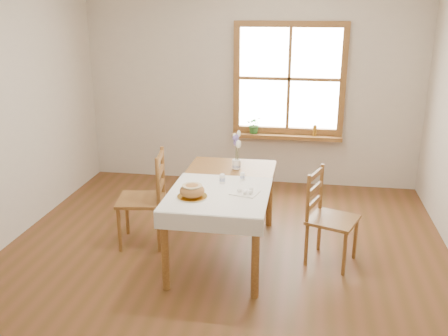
{
  "coord_description": "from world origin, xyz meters",
  "views": [
    {
      "loc": [
        0.75,
        -4.14,
        2.39
      ],
      "look_at": [
        0.0,
        0.3,
        0.9
      ],
      "focal_mm": 40.0,
      "sensor_mm": 36.0,
      "label": 1
    }
  ],
  "objects_px": {
    "dining_table": "(224,191)",
    "chair_right": "(333,218)",
    "bread_plate": "(192,197)",
    "chair_left": "(141,198)",
    "flower_vase": "(236,165)"
  },
  "relations": [
    {
      "from": "dining_table",
      "to": "chair_right",
      "type": "xyz_separation_m",
      "value": [
        1.05,
        -0.01,
        -0.21
      ]
    },
    {
      "from": "chair_right",
      "to": "bread_plate",
      "type": "xyz_separation_m",
      "value": [
        -1.26,
        -0.44,
        0.31
      ]
    },
    {
      "from": "dining_table",
      "to": "chair_right",
      "type": "bearing_deg",
      "value": -0.44
    },
    {
      "from": "dining_table",
      "to": "chair_left",
      "type": "xyz_separation_m",
      "value": [
        -0.88,
        0.09,
        -0.17
      ]
    },
    {
      "from": "dining_table",
      "to": "bread_plate",
      "type": "xyz_separation_m",
      "value": [
        -0.21,
        -0.45,
        0.1
      ]
    },
    {
      "from": "chair_left",
      "to": "bread_plate",
      "type": "xyz_separation_m",
      "value": [
        0.67,
        -0.54,
        0.27
      ]
    },
    {
      "from": "chair_left",
      "to": "chair_right",
      "type": "xyz_separation_m",
      "value": [
        1.92,
        -0.1,
        -0.04
      ]
    },
    {
      "from": "bread_plate",
      "to": "flower_vase",
      "type": "relative_size",
      "value": 2.68
    },
    {
      "from": "dining_table",
      "to": "chair_left",
      "type": "bearing_deg",
      "value": 174.1
    },
    {
      "from": "chair_right",
      "to": "chair_left",
      "type": "bearing_deg",
      "value": 106.99
    },
    {
      "from": "chair_left",
      "to": "flower_vase",
      "type": "relative_size",
      "value": 10.23
    },
    {
      "from": "chair_right",
      "to": "dining_table",
      "type": "bearing_deg",
      "value": 109.49
    },
    {
      "from": "flower_vase",
      "to": "bread_plate",
      "type": "bearing_deg",
      "value": -107.08
    },
    {
      "from": "chair_left",
      "to": "chair_right",
      "type": "distance_m",
      "value": 1.93
    },
    {
      "from": "dining_table",
      "to": "flower_vase",
      "type": "distance_m",
      "value": 0.45
    }
  ]
}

